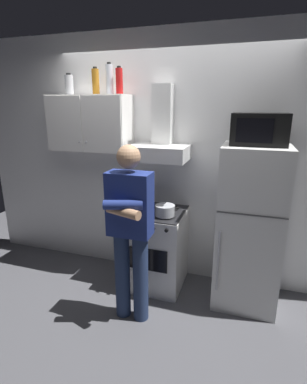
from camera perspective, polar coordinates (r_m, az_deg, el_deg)
name	(u,v)px	position (r m, az deg, el deg)	size (l,w,h in m)	color
ground_plane	(154,296)	(3.34, 0.00, -19.29)	(7.00, 7.00, 0.00)	#4C4C51
back_wall_tiled	(170,160)	(3.34, 3.21, 6.08)	(4.80, 0.10, 2.70)	white
upper_cabinet	(90,123)	(3.41, -12.02, 12.74)	(0.90, 0.37, 0.60)	white
stove_oven	(156,248)	(3.33, 0.52, -10.68)	(0.60, 0.62, 0.87)	white
range_hood	(160,140)	(3.10, 1.29, 9.92)	(0.60, 0.44, 0.75)	white
refrigerator	(249,228)	(3.05, 17.93, -6.54)	(0.60, 0.62, 1.60)	white
microwave	(259,129)	(2.85, 19.61, 11.30)	(0.48, 0.37, 0.28)	black
person_standing	(130,229)	(2.63, -4.52, -7.13)	(0.38, 0.33, 1.64)	navy
cooking_pot	(165,210)	(2.99, 2.23, -3.54)	(0.30, 0.20, 0.11)	#B7BABF
bottle_soda_red	(119,81)	(3.25, -6.58, 20.39)	(0.07, 0.07, 0.27)	red
bottle_vodka_clear	(110,79)	(3.30, -8.43, 20.61)	(0.07, 0.07, 0.31)	silver
bottle_canister_steel	(69,85)	(3.56, -15.88, 19.17)	(0.09, 0.09, 0.22)	#B2B5BA
bottle_liquor_amber	(96,82)	(3.36, -11.04, 20.09)	(0.08, 0.08, 0.27)	#B7721E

